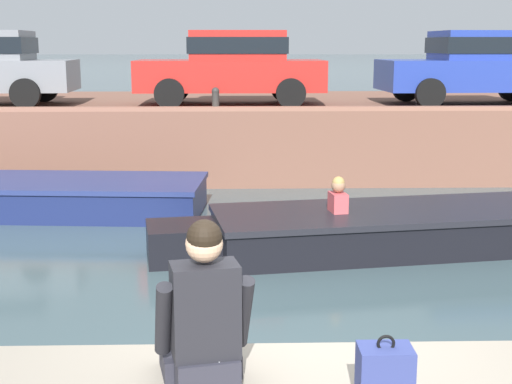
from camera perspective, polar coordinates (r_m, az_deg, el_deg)
The scene contains 12 objects.
ground_plane at distance 9.38m, azimuth 1.27°, elevation -5.45°, with size 400.00×400.00×0.00m, color #3D5156.
far_quay_wall at distance 16.80m, azimuth 0.03°, elevation 4.83°, with size 60.00×6.00×1.51m, color brown.
far_wall_coping at distance 13.85m, azimuth 0.34°, elevation 6.68°, with size 60.00×0.24×0.08m, color #925F4C.
boat_moored_west_navy at distance 12.53m, azimuth -17.88°, elevation -0.31°, with size 6.50×2.21×0.56m.
motorboat_passing at distance 9.88m, azimuth 9.10°, elevation -3.02°, with size 5.77×2.36×1.04m.
car_left_inner_red at distance 15.22m, azimuth -1.87°, elevation 10.16°, with size 3.93×2.05×1.54m.
car_centre_blue at distance 16.06m, azimuth 17.33°, elevation 9.73°, with size 4.02×2.09×1.54m.
mooring_bollard_mid at distance 13.96m, azimuth -3.26°, elevation 7.52°, with size 0.15×0.15×0.44m.
person_seated_left at distance 3.98m, azimuth -4.18°, elevation -10.37°, with size 0.58×0.59×0.97m.
bottle_drink at distance 3.98m, azimuth -2.99°, elevation -14.75°, with size 0.06×0.06×0.20m.
backpack_on_ledge at distance 3.89m, azimuth 10.21°, elevation -14.41°, with size 0.28×0.24×0.41m.
snack_bag at distance 4.23m, azimuth -5.06°, elevation -13.75°, with size 0.18×0.12×0.10m, color orange.
Camera 1 is at (-0.44, -4.24, 2.77)m, focal length 50.00 mm.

